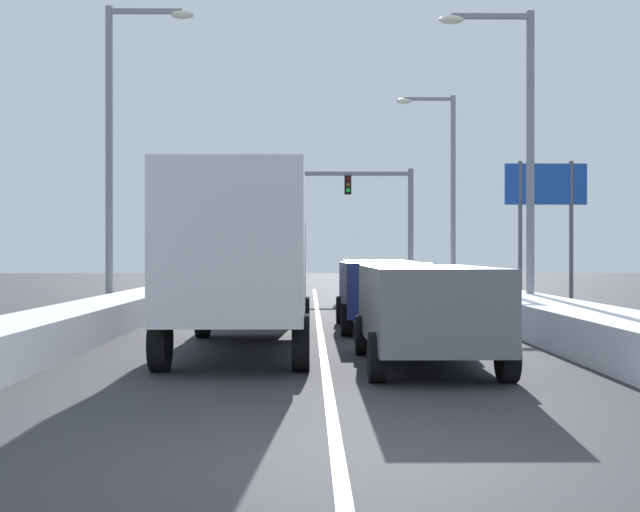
% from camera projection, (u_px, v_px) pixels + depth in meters
% --- Properties ---
extents(ground_plane, '(120.00, 120.00, 0.00)m').
position_uv_depth(ground_plane, '(319.00, 327.00, 21.50)').
color(ground_plane, '#333335').
extents(lane_stripe_between_right_lane_and_center_lane, '(0.14, 38.72, 0.01)m').
position_uv_depth(lane_stripe_between_right_lane_and_center_lane, '(318.00, 317.00, 25.02)').
color(lane_stripe_between_right_lane_and_center_lane, silver).
rests_on(lane_stripe_between_right_lane_and_center_lane, ground).
extents(snow_bank_right_shoulder, '(1.91, 38.72, 0.77)m').
position_uv_depth(snow_bank_right_shoulder, '(495.00, 304.00, 25.08)').
color(snow_bank_right_shoulder, white).
rests_on(snow_bank_right_shoulder, ground).
extents(snow_bank_left_shoulder, '(1.51, 38.72, 0.73)m').
position_uv_depth(snow_bank_left_shoulder, '(140.00, 305.00, 24.95)').
color(snow_bank_left_shoulder, white).
rests_on(snow_bank_left_shoulder, ground).
extents(suv_gray_right_lane_nearest, '(2.16, 4.90, 1.67)m').
position_uv_depth(suv_gray_right_lane_nearest, '(426.00, 306.00, 13.97)').
color(suv_gray_right_lane_nearest, slate).
rests_on(suv_gray_right_lane_nearest, ground).
extents(suv_navy_right_lane_second, '(2.16, 4.90, 1.67)m').
position_uv_depth(suv_navy_right_lane_second, '(382.00, 289.00, 20.91)').
color(suv_navy_right_lane_second, navy).
rests_on(suv_navy_right_lane_second, ground).
extents(suv_white_right_lane_third, '(2.16, 4.90, 1.67)m').
position_uv_depth(suv_white_right_lane_third, '(375.00, 280.00, 27.86)').
color(suv_white_right_lane_third, silver).
rests_on(suv_white_right_lane_third, ground).
extents(box_truck_center_lane_nearest, '(2.53, 7.20, 3.36)m').
position_uv_depth(box_truck_center_lane_nearest, '(243.00, 253.00, 15.86)').
color(box_truck_center_lane_nearest, black).
rests_on(box_truck_center_lane_nearest, ground).
extents(suv_tan_center_lane_second, '(2.16, 4.90, 1.67)m').
position_uv_depth(suv_tan_center_lane_second, '(261.00, 284.00, 24.23)').
color(suv_tan_center_lane_second, '#937F60').
rests_on(suv_tan_center_lane_second, ground).
extents(sedan_silver_center_lane_third, '(2.00, 4.50, 1.51)m').
position_uv_depth(sedan_silver_center_lane_third, '(263.00, 285.00, 30.00)').
color(sedan_silver_center_lane_third, '#B7BABF').
rests_on(sedan_silver_center_lane_third, ground).
extents(traffic_light_gantry, '(10.60, 0.47, 6.20)m').
position_uv_depth(traffic_light_gantry, '(338.00, 198.00, 42.61)').
color(traffic_light_gantry, slate).
rests_on(traffic_light_gantry, ground).
extents(street_lamp_right_near, '(2.66, 0.36, 8.63)m').
position_uv_depth(street_lamp_right_near, '(518.00, 137.00, 23.31)').
color(street_lamp_right_near, gray).
rests_on(street_lamp_right_near, ground).
extents(street_lamp_right_mid, '(2.66, 0.36, 8.93)m').
position_uv_depth(street_lamp_right_mid, '(446.00, 177.00, 37.40)').
color(street_lamp_right_mid, gray).
rests_on(street_lamp_right_mid, ground).
extents(street_lamp_left_mid, '(2.66, 0.36, 9.32)m').
position_uv_depth(street_lamp_left_mid, '(120.00, 134.00, 25.23)').
color(street_lamp_left_mid, gray).
rests_on(street_lamp_left_mid, ground).
extents(roadside_sign_right, '(3.20, 0.16, 5.50)m').
position_uv_depth(roadside_sign_right, '(546.00, 199.00, 32.75)').
color(roadside_sign_right, '#59595B').
rests_on(roadside_sign_right, ground).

